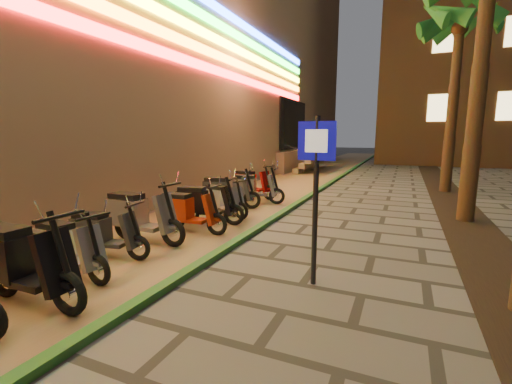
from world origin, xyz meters
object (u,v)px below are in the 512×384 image
at_px(pedestrian_sign, 316,178).
at_px(scooter_11, 225,191).
at_px(scooter_4, 19,261).
at_px(scooter_8, 187,211).
at_px(scooter_12, 252,188).
at_px(scooter_5, 66,247).
at_px(scooter_10, 222,199).
at_px(scooter_6, 102,233).
at_px(scooter_9, 202,203).
at_px(scooter_7, 138,215).
at_px(scooter_13, 251,183).

xyz_separation_m(pedestrian_sign, scooter_11, (-3.73, 4.14, -1.04)).
bearing_deg(scooter_4, scooter_8, 88.61).
xyz_separation_m(scooter_11, scooter_12, (0.44, 1.02, -0.01)).
xyz_separation_m(scooter_4, scooter_5, (-0.21, 0.83, -0.09)).
distance_m(scooter_8, scooter_10, 1.72).
relative_size(scooter_4, scooter_6, 1.23).
bearing_deg(scooter_9, scooter_6, -109.47).
bearing_deg(scooter_8, scooter_7, -118.39).
relative_size(scooter_8, scooter_9, 0.94).
xyz_separation_m(scooter_9, scooter_10, (0.02, 0.96, -0.06)).
bearing_deg(scooter_13, scooter_6, -74.15).
xyz_separation_m(pedestrian_sign, scooter_6, (-3.71, -0.40, -1.11)).
xyz_separation_m(scooter_5, scooter_8, (0.26, 2.80, 0.02)).
distance_m(scooter_10, scooter_12, 1.88).
xyz_separation_m(scooter_8, scooter_13, (-0.47, 4.55, 0.03)).
height_order(scooter_7, scooter_8, scooter_7).
xyz_separation_m(pedestrian_sign, scooter_7, (-3.78, 0.57, -1.01)).
bearing_deg(scooter_5, pedestrian_sign, 24.43).
relative_size(scooter_4, scooter_11, 1.07).
bearing_deg(pedestrian_sign, scooter_10, 138.40).
bearing_deg(scooter_7, scooter_9, 77.11).
height_order(scooter_6, scooter_12, scooter_12).
xyz_separation_m(scooter_9, scooter_11, (-0.37, 1.82, 0.01)).
bearing_deg(scooter_11, scooter_13, 73.64).
relative_size(scooter_6, scooter_8, 0.93).
bearing_deg(pedestrian_sign, scooter_12, 125.42).
bearing_deg(scooter_4, scooter_12, 88.97).
relative_size(pedestrian_sign, scooter_9, 1.43).
xyz_separation_m(scooter_5, scooter_11, (-0.18, 5.38, 0.06)).
xyz_separation_m(pedestrian_sign, scooter_8, (-3.29, 1.56, -1.08)).
distance_m(pedestrian_sign, scooter_12, 6.21).
bearing_deg(scooter_10, scooter_5, -75.79).
relative_size(scooter_6, scooter_9, 0.88).
relative_size(pedestrian_sign, scooter_13, 1.44).
bearing_deg(scooter_13, scooter_8, -68.66).
distance_m(scooter_6, scooter_8, 2.00).
distance_m(scooter_5, scooter_11, 5.38).
xyz_separation_m(scooter_6, scooter_9, (0.35, 2.72, 0.06)).
xyz_separation_m(pedestrian_sign, scooter_10, (-3.34, 3.28, -1.11)).
relative_size(scooter_4, scooter_8, 1.14).
distance_m(scooter_8, scooter_12, 3.60).
xyz_separation_m(scooter_7, scooter_10, (0.44, 2.71, -0.10)).
distance_m(pedestrian_sign, scooter_6, 3.90).
relative_size(scooter_6, scooter_12, 0.89).
height_order(scooter_7, scooter_12, scooter_7).
xyz_separation_m(scooter_4, scooter_6, (-0.37, 1.67, -0.11)).
height_order(scooter_4, scooter_8, scooter_4).
distance_m(scooter_4, scooter_6, 1.71).
bearing_deg(scooter_11, scooter_6, -107.20).
bearing_deg(scooter_8, scooter_10, 89.76).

